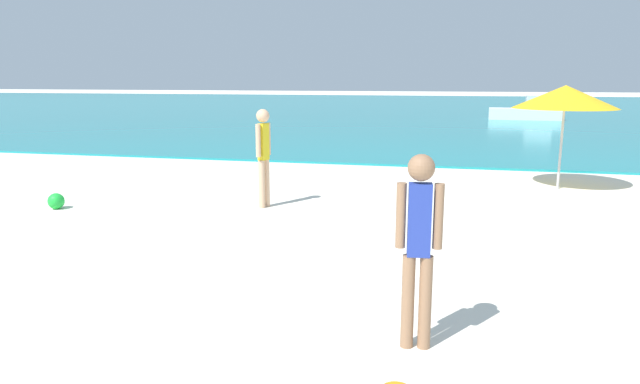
# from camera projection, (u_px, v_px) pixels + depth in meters

# --- Properties ---
(water) EXTENTS (160.00, 60.00, 0.06)m
(water) POSITION_uv_depth(u_px,v_px,m) (424.00, 108.00, 43.54)
(water) COLOR teal
(water) RESTS_ON ground
(person_standing) EXTENTS (0.39, 0.22, 1.69)m
(person_standing) POSITION_uv_depth(u_px,v_px,m) (419.00, 241.00, 4.67)
(person_standing) COLOR #936B4C
(person_standing) RESTS_ON ground
(person_distant) EXTENTS (0.23, 0.39, 1.76)m
(person_distant) POSITION_uv_depth(u_px,v_px,m) (264.00, 152.00, 9.94)
(person_distant) COLOR #DDAD84
(person_distant) RESTS_ON ground
(boat_near) EXTENTS (3.87, 1.39, 1.30)m
(boat_near) POSITION_uv_depth(u_px,v_px,m) (528.00, 111.00, 30.46)
(boat_near) COLOR white
(boat_near) RESTS_ON water
(beach_ball) EXTENTS (0.28, 0.28, 0.28)m
(beach_ball) POSITION_uv_depth(u_px,v_px,m) (56.00, 201.00, 9.96)
(beach_ball) COLOR green
(beach_ball) RESTS_ON ground
(beach_umbrella) EXTENTS (2.08, 2.08, 2.15)m
(beach_umbrella) POSITION_uv_depth(u_px,v_px,m) (565.00, 97.00, 11.42)
(beach_umbrella) COLOR #B7B7BC
(beach_umbrella) RESTS_ON ground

